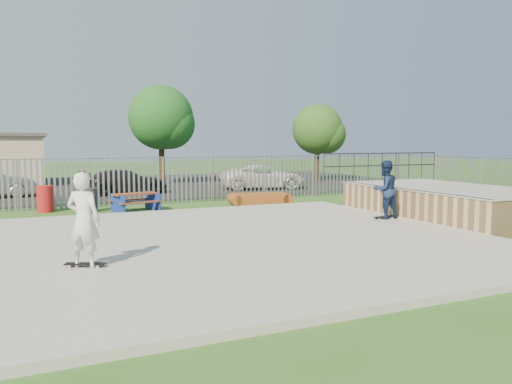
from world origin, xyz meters
name	(u,v)px	position (x,y,z in m)	size (l,w,h in m)	color
ground	(194,247)	(0.00, 0.00, 0.00)	(120.00, 120.00, 0.00)	#306121
concrete_slab	(194,244)	(0.00, 0.00, 0.07)	(15.00, 12.00, 0.15)	#9B9C96
quarter_pipe	(448,202)	(9.50, 1.04, 0.56)	(5.50, 7.05, 2.19)	tan
fence	(182,190)	(1.00, 4.59, 1.00)	(26.04, 16.02, 2.00)	gray
picnic_table	(136,202)	(-0.11, 7.12, 0.36)	(1.94, 1.72, 0.71)	brown
funbox	(260,199)	(5.20, 7.36, 0.22)	(2.39, 1.48, 0.45)	brown
trash_bin_red	(45,199)	(-3.26, 8.35, 0.50)	(0.60, 0.60, 1.00)	#A11818
trash_bin_grey	(90,200)	(-1.70, 7.74, 0.45)	(0.54, 0.54, 0.90)	#27272A
parking_lot	(100,186)	(0.00, 19.00, 0.01)	(40.00, 18.00, 0.02)	black
car_dark	(125,182)	(0.64, 13.85, 0.64)	(1.73, 4.26, 1.24)	black
car_white	(263,177)	(8.24, 13.58, 0.69)	(2.22, 4.82, 1.34)	white
tree_mid	(161,118)	(3.79, 19.11, 4.17)	(4.01, 4.01, 6.19)	#3D2A18
tree_right	(317,130)	(13.99, 17.24, 3.50)	(3.38, 3.38, 5.21)	#3A2A17
skateboard_a	(384,217)	(6.75, 1.01, 0.19)	(0.81, 0.26, 0.08)	black
skateboard_b	(85,265)	(-2.77, -1.69, 0.19)	(0.81, 0.52, 0.08)	black
skater_navy	(385,190)	(6.75, 1.01, 1.10)	(0.92, 0.72, 1.89)	#162345
skater_white	(84,220)	(-2.77, -1.69, 1.10)	(0.69, 0.45, 1.89)	white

